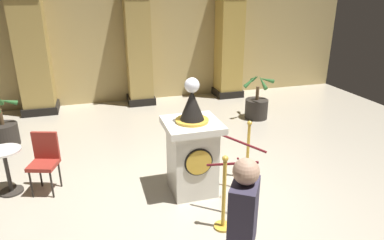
# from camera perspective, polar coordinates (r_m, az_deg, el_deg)

# --- Properties ---
(ground_plane) EXTENTS (12.97, 12.97, 0.00)m
(ground_plane) POSITION_cam_1_polar(r_m,az_deg,el_deg) (5.42, -0.15, -12.90)
(ground_plane) COLOR #B2A893
(back_wall) EXTENTS (12.97, 0.16, 3.41)m
(back_wall) POSITION_cam_1_polar(r_m,az_deg,el_deg) (10.02, -9.35, 12.92)
(back_wall) COLOR tan
(back_wall) RESTS_ON ground_plane
(pedestal_clock) EXTENTS (0.83, 0.83, 1.85)m
(pedestal_clock) POSITION_cam_1_polar(r_m,az_deg,el_deg) (5.28, 0.01, -4.91)
(pedestal_clock) COLOR silver
(pedestal_clock) RESTS_ON ground_plane
(stanchion_near) EXTENTS (0.24, 0.24, 1.08)m
(stanchion_near) POSITION_cam_1_polar(r_m,az_deg,el_deg) (4.65, 5.28, -13.65)
(stanchion_near) COLOR gold
(stanchion_near) RESTS_ON ground_plane
(stanchion_far) EXTENTS (0.24, 0.24, 1.04)m
(stanchion_far) POSITION_cam_1_polar(r_m,az_deg,el_deg) (5.87, 9.21, -6.32)
(stanchion_far) COLOR gold
(stanchion_far) RESTS_ON ground_plane
(velvet_rope) EXTENTS (1.03, 1.04, 0.22)m
(velvet_rope) POSITION_cam_1_polar(r_m,az_deg,el_deg) (5.05, 7.71, -5.49)
(velvet_rope) COLOR #591419
(column_left) EXTENTS (0.91, 0.91, 3.27)m
(column_left) POSITION_cam_1_polar(r_m,az_deg,el_deg) (9.61, -25.08, 10.50)
(column_left) COLOR black
(column_left) RESTS_ON ground_plane
(column_right) EXTENTS (0.81, 0.81, 3.27)m
(column_right) POSITION_cam_1_polar(r_m,az_deg,el_deg) (10.30, 6.19, 12.82)
(column_right) COLOR black
(column_right) RESTS_ON ground_plane
(column_centre_rear) EXTENTS (0.77, 0.77, 3.27)m
(column_centre_rear) POSITION_cam_1_polar(r_m,az_deg,el_deg) (9.60, -8.96, 12.13)
(column_centre_rear) COLOR black
(column_centre_rear) RESTS_ON ground_plane
(potted_palm_left) EXTENTS (0.71, 0.69, 1.07)m
(potted_palm_left) POSITION_cam_1_polar(r_m,az_deg,el_deg) (8.03, -28.82, -1.71)
(potted_palm_left) COLOR #2D2823
(potted_palm_left) RESTS_ON ground_plane
(potted_palm_right) EXTENTS (0.83, 0.82, 1.14)m
(potted_palm_right) POSITION_cam_1_polar(r_m,az_deg,el_deg) (8.71, 10.69, 2.31)
(potted_palm_right) COLOR #2D2823
(potted_palm_right) RESTS_ON ground_plane
(bystander_guest) EXTENTS (0.38, 0.42, 1.71)m
(bystander_guest) POSITION_cam_1_polar(r_m,az_deg,el_deg) (3.29, 8.30, -18.89)
(bystander_guest) COLOR #383347
(bystander_guest) RESTS_ON ground_plane
(cafe_table) EXTENTS (0.51, 0.51, 0.74)m
(cafe_table) POSITION_cam_1_polar(r_m,az_deg,el_deg) (6.06, -28.51, -6.71)
(cafe_table) COLOR #332D28
(cafe_table) RESTS_ON ground_plane
(cafe_chair_red) EXTENTS (0.50, 0.50, 0.96)m
(cafe_chair_red) POSITION_cam_1_polar(r_m,az_deg,el_deg) (5.84, -23.33, -5.71)
(cafe_chair_red) COLOR black
(cafe_chair_red) RESTS_ON ground_plane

